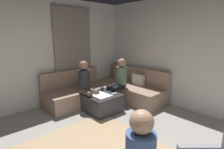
% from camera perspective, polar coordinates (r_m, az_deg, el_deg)
% --- Properties ---
extents(wall_back, '(6.00, 0.12, 2.70)m').
position_cam_1_polar(wall_back, '(4.55, 27.16, 5.26)').
color(wall_back, silver).
rests_on(wall_back, ground_plane).
extents(wall_left, '(0.12, 6.00, 2.70)m').
position_cam_1_polar(wall_left, '(4.72, -26.35, 5.57)').
color(wall_left, silver).
rests_on(wall_left, ground_plane).
extents(curtain_panel, '(0.06, 1.10, 2.50)m').
position_cam_1_polar(curtain_panel, '(5.16, -11.92, 5.99)').
color(curtain_panel, gray).
rests_on(curtain_panel, ground_plane).
extents(sectional_couch, '(2.10, 2.55, 0.87)m').
position_cam_1_polar(sectional_couch, '(5.09, -1.36, -5.03)').
color(sectional_couch, '#9E7F6B').
rests_on(sectional_couch, ground_plane).
extents(ottoman, '(0.76, 0.76, 0.42)m').
position_cam_1_polar(ottoman, '(4.43, -3.08, -8.76)').
color(ottoman, '#333338').
rests_on(ottoman, ground_plane).
extents(folded_blanket, '(0.44, 0.36, 0.04)m').
position_cam_1_polar(folded_blanket, '(4.20, -3.52, -6.61)').
color(folded_blanket, white).
rests_on(folded_blanket, ottoman).
extents(coffee_mug, '(0.08, 0.08, 0.10)m').
position_cam_1_polar(coffee_mug, '(4.61, -3.12, -4.49)').
color(coffee_mug, '#334C72').
rests_on(coffee_mug, ottoman).
extents(game_remote, '(0.05, 0.15, 0.02)m').
position_cam_1_polar(game_remote, '(4.36, 0.65, -5.98)').
color(game_remote, white).
rests_on(game_remote, ottoman).
extents(person_on_couch_back, '(0.30, 0.60, 1.20)m').
position_cam_1_polar(person_on_couch_back, '(4.75, 2.14, -1.59)').
color(person_on_couch_back, black).
rests_on(person_on_couch_back, ground_plane).
extents(person_on_couch_side, '(0.60, 0.30, 1.20)m').
position_cam_1_polar(person_on_couch_side, '(4.40, -7.98, -2.87)').
color(person_on_couch_side, brown).
rests_on(person_on_couch_side, ground_plane).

